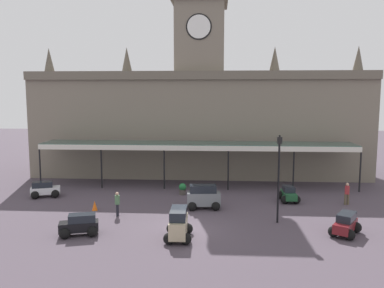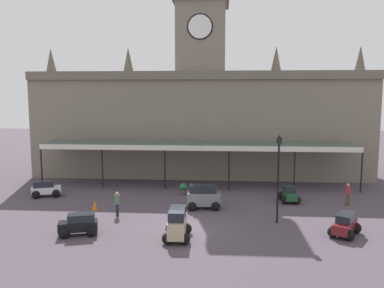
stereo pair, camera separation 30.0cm
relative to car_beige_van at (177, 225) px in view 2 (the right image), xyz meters
name	(u,v)px [view 2 (the right image)]	position (x,y,z in m)	size (l,w,h in m)	color
ground_plane	(185,233)	(0.36, 0.94, -0.81)	(140.00, 140.00, 0.00)	#493F49
station_building	(201,117)	(0.36, 19.05, 5.14)	(33.48, 7.07, 18.21)	slate
entrance_canopy	(198,145)	(0.36, 13.29, 2.99)	(28.11, 3.26, 3.95)	#38564C
car_beige_van	(177,225)	(0.00, 0.00, 0.00)	(1.62, 2.42, 1.77)	tan
car_green_sedan	(289,195)	(7.77, 8.55, -0.30)	(1.59, 2.09, 1.19)	#1E512D
car_grey_van	(203,198)	(1.22, 6.13, 0.00)	(2.48, 1.74, 1.77)	slate
car_white_estate	(46,190)	(-11.74, 8.65, -0.24)	(2.42, 2.01, 1.27)	silver
car_maroon_estate	(345,226)	(9.82, 1.34, -0.24)	(2.22, 2.43, 1.27)	maroon
car_black_estate	(79,225)	(-5.90, 0.23, -0.24)	(2.41, 1.94, 1.27)	black
pedestrian_crossing_forecourt	(117,203)	(-4.61, 4.08, 0.10)	(0.34, 0.39, 1.67)	black
pedestrian_near_entrance	(348,193)	(11.98, 7.91, 0.10)	(0.39, 0.34, 1.67)	brown
victorian_lamppost	(278,170)	(6.13, 3.31, 2.70)	(0.30, 0.30, 5.74)	black
traffic_cone	(95,205)	(-6.57, 5.24, -0.46)	(0.40, 0.40, 0.69)	orange
planter_by_canopy	(183,189)	(-0.66, 10.11, -0.32)	(0.60, 0.60, 0.96)	#47423D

